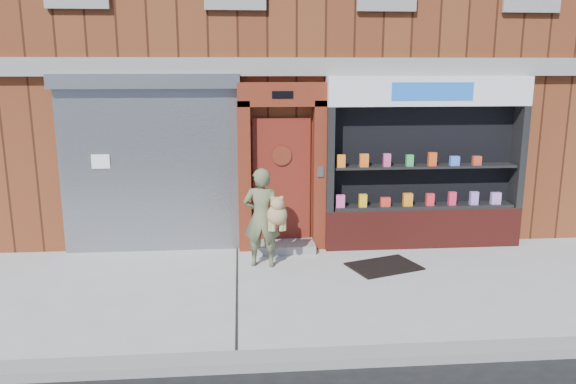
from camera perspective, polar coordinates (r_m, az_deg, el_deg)
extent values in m
plane|color=#9E9E99|center=(8.39, 5.58, -9.52)|extent=(80.00, 80.00, 0.00)
cube|color=gray|center=(6.46, 9.16, -16.14)|extent=(60.00, 0.30, 0.12)
cube|color=#612B16|center=(13.74, 1.26, 16.15)|extent=(12.00, 8.00, 8.00)
cube|color=gray|center=(9.66, 3.89, 12.58)|extent=(12.00, 0.16, 0.30)
cube|color=gray|center=(9.85, -13.81, 2.01)|extent=(3.00, 0.10, 2.80)
cube|color=slate|center=(9.64, -14.35, 10.85)|extent=(3.10, 0.30, 0.24)
cube|color=white|center=(9.91, -18.51, 2.95)|extent=(0.30, 0.01, 0.24)
cube|color=#5F1E10|center=(9.67, -4.45, 1.54)|extent=(0.22, 0.28, 2.60)
cube|color=#5F1E10|center=(9.77, 3.20, 1.67)|extent=(0.22, 0.28, 2.60)
cube|color=#5F1E10|center=(9.53, -0.62, 9.90)|extent=(1.50, 0.28, 0.40)
cube|color=black|center=(9.38, -0.55, 9.85)|extent=(0.35, 0.01, 0.12)
cube|color=maroon|center=(9.82, -0.65, 1.15)|extent=(1.00, 0.06, 2.20)
cylinder|color=black|center=(9.71, -0.64, 3.71)|extent=(0.28, 0.02, 0.28)
cylinder|color=#5F1E10|center=(9.70, -0.64, 3.70)|extent=(0.34, 0.02, 0.34)
cube|color=gray|center=(9.85, -0.52, -5.58)|extent=(1.10, 0.55, 0.15)
cube|color=slate|center=(9.60, 3.34, 2.08)|extent=(0.10, 0.02, 0.18)
cube|color=maroon|center=(10.35, 13.40, -3.44)|extent=(3.50, 0.40, 0.70)
cube|color=black|center=(9.68, 4.21, 3.36)|extent=(0.12, 0.40, 1.80)
cube|color=black|center=(10.74, 22.35, 3.36)|extent=(0.12, 0.40, 1.80)
cube|color=black|center=(10.26, 13.43, 3.57)|extent=(3.30, 0.03, 1.80)
cube|color=black|center=(10.25, 13.50, -1.40)|extent=(3.20, 0.36, 0.06)
cube|color=black|center=(10.11, 13.71, 2.56)|extent=(3.20, 0.36, 0.04)
cube|color=white|center=(9.97, 14.10, 9.93)|extent=(3.50, 0.40, 0.50)
cube|color=blue|center=(9.78, 14.49, 9.87)|extent=(1.40, 0.01, 0.30)
cube|color=#EC4E9F|center=(9.78, 5.32, -0.93)|extent=(0.15, 0.09, 0.22)
cube|color=yellow|center=(9.85, 7.61, -0.87)|extent=(0.13, 0.09, 0.23)
cube|color=red|center=(9.96, 9.85, -1.00)|extent=(0.17, 0.09, 0.16)
cube|color=orange|center=(10.06, 12.06, -0.76)|extent=(0.16, 0.09, 0.23)
cube|color=red|center=(10.18, 14.22, -0.74)|extent=(0.14, 0.09, 0.22)
cube|color=#E72848|center=(10.32, 16.32, -0.63)|extent=(0.13, 0.09, 0.24)
cube|color=#A175D2|center=(10.47, 18.36, -0.60)|extent=(0.14, 0.09, 0.23)
cube|color=#B67BDD|center=(10.63, 20.34, -0.60)|extent=(0.17, 0.09, 0.21)
cube|color=orange|center=(9.64, 5.40, 3.16)|extent=(0.14, 0.09, 0.22)
cube|color=orange|center=(9.72, 7.73, 3.21)|extent=(0.15, 0.09, 0.23)
cube|color=#D34682|center=(9.81, 10.01, 3.21)|extent=(0.12, 0.09, 0.22)
cube|color=green|center=(9.92, 12.25, 3.15)|extent=(0.12, 0.09, 0.20)
cube|color=#EE4B19|center=(10.04, 14.44, 3.25)|extent=(0.14, 0.09, 0.23)
cube|color=#4475EA|center=(10.19, 16.55, 3.06)|extent=(0.16, 0.09, 0.16)
cube|color=red|center=(10.34, 18.62, 3.04)|extent=(0.15, 0.09, 0.16)
imported|color=#5D6441|center=(8.95, -2.70, -2.61)|extent=(0.64, 0.47, 1.61)
sphere|color=#9C824E|center=(8.77, -1.11, -2.32)|extent=(0.32, 0.32, 0.32)
sphere|color=#9C824E|center=(8.67, -1.09, -1.19)|extent=(0.21, 0.21, 0.21)
sphere|color=#9C824E|center=(8.65, -1.52, -0.65)|extent=(0.07, 0.07, 0.07)
sphere|color=#9C824E|center=(8.65, -0.67, -0.64)|extent=(0.07, 0.07, 0.07)
cylinder|color=#9C824E|center=(8.80, -1.80, -3.34)|extent=(0.07, 0.07, 0.19)
cylinder|color=#9C824E|center=(8.82, -0.41, -3.31)|extent=(0.07, 0.07, 0.19)
cylinder|color=#9C824E|center=(8.79, -1.51, -3.37)|extent=(0.07, 0.07, 0.19)
cylinder|color=#9C824E|center=(8.79, -0.68, -3.35)|extent=(0.07, 0.07, 0.19)
cube|color=black|center=(9.23, 9.73, -7.44)|extent=(1.26, 1.06, 0.03)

